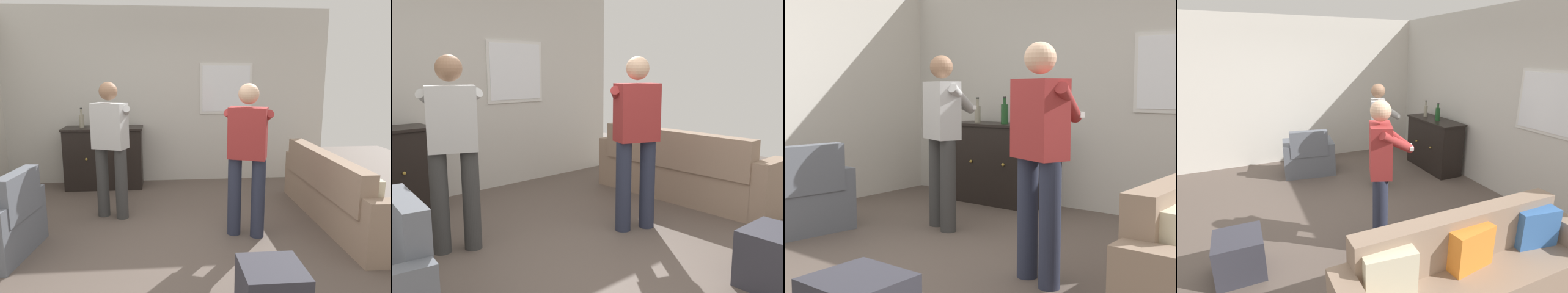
{
  "view_description": "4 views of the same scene",
  "coord_description": "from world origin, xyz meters",
  "views": [
    {
      "loc": [
        -0.13,
        -3.62,
        1.79
      ],
      "look_at": [
        0.24,
        0.48,
        0.99
      ],
      "focal_mm": 35.0,
      "sensor_mm": 36.0,
      "label": 1
    },
    {
      "loc": [
        -2.35,
        -2.4,
        1.56
      ],
      "look_at": [
        0.24,
        0.41,
        0.88
      ],
      "focal_mm": 40.0,
      "sensor_mm": 36.0,
      "label": 2
    },
    {
      "loc": [
        2.78,
        -2.85,
        1.36
      ],
      "look_at": [
        0.12,
        0.5,
        0.91
      ],
      "focal_mm": 50.0,
      "sensor_mm": 36.0,
      "label": 3
    },
    {
      "loc": [
        3.54,
        -1.01,
        2.14
      ],
      "look_at": [
        0.1,
        0.53,
        0.97
      ],
      "focal_mm": 28.0,
      "sensor_mm": 36.0,
      "label": 4
    }
  ],
  "objects": [
    {
      "name": "armchair",
      "position": [
        -1.74,
        0.08,
        0.29
      ],
      "size": [
        0.75,
        0.96,
        0.85
      ],
      "color": "slate",
      "rests_on": "ground"
    },
    {
      "name": "bottle_wine_green",
      "position": [
        -1.34,
        2.3,
        1.07
      ],
      "size": [
        0.07,
        0.07,
        0.3
      ],
      "color": "gray",
      "rests_on": "sideboard_cabinet"
    },
    {
      "name": "person_standing_left",
      "position": [
        -0.75,
        1.02,
        0.94
      ],
      "size": [
        0.52,
        0.52,
        1.68
      ],
      "color": "#383838",
      "rests_on": "ground"
    },
    {
      "name": "couch",
      "position": [
        1.94,
        0.61,
        0.34
      ],
      "size": [
        0.57,
        2.35,
        0.86
      ],
      "color": "gray",
      "rests_on": "ground"
    },
    {
      "name": "sideboard_cabinet",
      "position": [
        -1.03,
        2.3,
        0.48
      ],
      "size": [
        1.21,
        0.49,
        0.96
      ],
      "color": "black",
      "rests_on": "ground"
    },
    {
      "name": "bottle_liquor_amber",
      "position": [
        -0.93,
        2.28,
        1.08
      ],
      "size": [
        0.08,
        0.08,
        0.32
      ],
      "color": "#1E4C23",
      "rests_on": "sideboard_cabinet"
    },
    {
      "name": "wall_side_left",
      "position": [
        -2.66,
        0.0,
        1.4
      ],
      "size": [
        0.12,
        5.2,
        2.8
      ],
      "primitive_type": "cube",
      "color": "silver",
      "rests_on": "ground"
    },
    {
      "name": "ground",
      "position": [
        0.0,
        0.0,
        0.0
      ],
      "size": [
        10.4,
        10.4,
        0.0
      ],
      "primitive_type": "plane",
      "color": "brown"
    },
    {
      "name": "wall_back_with_window",
      "position": [
        0.02,
        2.66,
        1.4
      ],
      "size": [
        5.2,
        0.15,
        2.8
      ],
      "color": "beige",
      "rests_on": "ground"
    },
    {
      "name": "ottoman",
      "position": [
        0.65,
        -1.16,
        0.21
      ],
      "size": [
        0.46,
        0.46,
        0.42
      ],
      "primitive_type": "cube",
      "color": "#33333D",
      "rests_on": "ground"
    },
    {
      "name": "person_standing_right",
      "position": [
        0.79,
        0.33,
        0.94
      ],
      "size": [
        0.52,
        0.52,
        1.68
      ],
      "color": "#282D42",
      "rests_on": "ground"
    }
  ]
}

